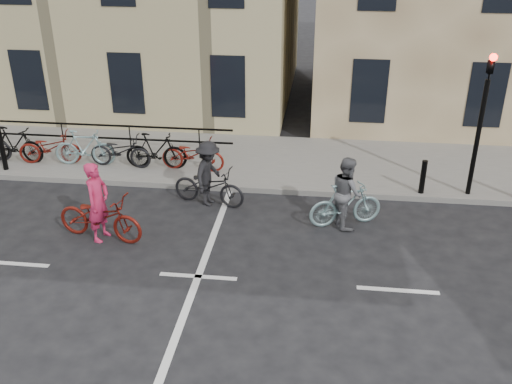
# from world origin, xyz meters

# --- Properties ---
(ground) EXTENTS (120.00, 120.00, 0.00)m
(ground) POSITION_xyz_m (0.00, 0.00, 0.00)
(ground) COLOR black
(ground) RESTS_ON ground
(sidewalk) EXTENTS (46.00, 4.00, 0.15)m
(sidewalk) POSITION_xyz_m (-4.00, 6.00, 0.07)
(sidewalk) COLOR slate
(sidewalk) RESTS_ON ground
(traffic_light) EXTENTS (0.18, 0.30, 3.90)m
(traffic_light) POSITION_xyz_m (6.20, 4.34, 2.45)
(traffic_light) COLOR black
(traffic_light) RESTS_ON sidewalk
(bollard_east) EXTENTS (0.14, 0.14, 0.90)m
(bollard_east) POSITION_xyz_m (5.00, 4.25, 0.60)
(bollard_east) COLOR black
(bollard_east) RESTS_ON sidewalk
(parked_bikes) EXTENTS (8.30, 1.23, 1.05)m
(parked_bikes) POSITION_xyz_m (-4.35, 5.04, 0.64)
(parked_bikes) COLOR black
(parked_bikes) RESTS_ON sidewalk
(cyclist_pink) EXTENTS (2.18, 1.12, 1.85)m
(cyclist_pink) POSITION_xyz_m (-2.50, 1.26, 0.64)
(cyclist_pink) COLOR maroon
(cyclist_pink) RESTS_ON ground
(cyclist_grey) EXTENTS (1.84, 1.07, 1.72)m
(cyclist_grey) POSITION_xyz_m (3.00, 2.57, 0.69)
(cyclist_grey) COLOR #7C9FA3
(cyclist_grey) RESTS_ON ground
(cyclist_dark) EXTENTS (2.00, 1.20, 1.69)m
(cyclist_dark) POSITION_xyz_m (-0.40, 3.26, 0.66)
(cyclist_dark) COLOR black
(cyclist_dark) RESTS_ON ground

